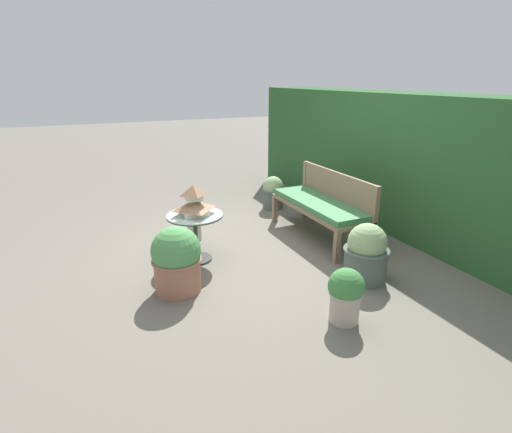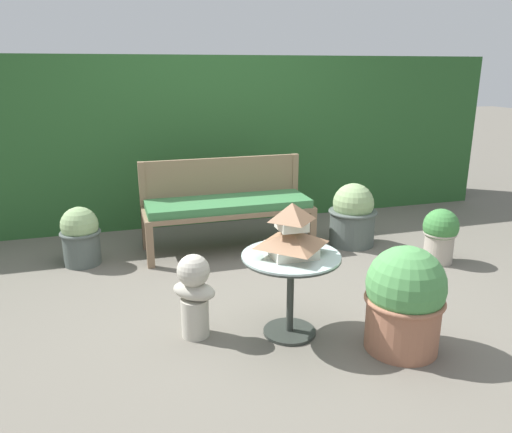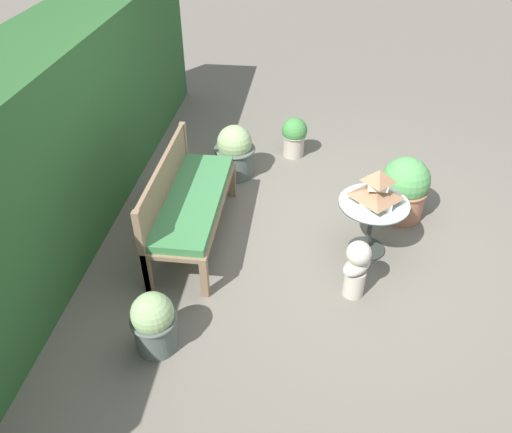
{
  "view_description": "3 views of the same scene",
  "coord_description": "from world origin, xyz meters",
  "views": [
    {
      "loc": [
        3.86,
        -1.56,
        1.91
      ],
      "look_at": [
        0.11,
        0.17,
        0.46
      ],
      "focal_mm": 28.0,
      "sensor_mm": 36.0,
      "label": 1
    },
    {
      "loc": [
        -1.07,
        -3.1,
        1.61
      ],
      "look_at": [
        -0.06,
        0.25,
        0.56
      ],
      "focal_mm": 35.0,
      "sensor_mm": 36.0,
      "label": 2
    },
    {
      "loc": [
        -3.61,
        0.12,
        2.99
      ],
      "look_at": [
        -0.24,
        0.52,
        0.42
      ],
      "focal_mm": 35.0,
      "sensor_mm": 36.0,
      "label": 3
    }
  ],
  "objects": [
    {
      "name": "ground",
      "position": [
        0.0,
        0.0,
        0.0
      ],
      "size": [
        30.0,
        30.0,
        0.0
      ],
      "primitive_type": "plane",
      "color": "#666056"
    },
    {
      "name": "pagoda_birdhouse",
      "position": [
        -0.06,
        -0.47,
        0.66
      ],
      "size": [
        0.35,
        0.35,
        0.32
      ],
      "color": "silver",
      "rests_on": "patio_table"
    },
    {
      "name": "foliage_hedge_back",
      "position": [
        0.0,
        2.39,
        0.86
      ],
      "size": [
        6.4,
        0.87,
        1.73
      ],
      "primitive_type": "cube",
      "color": "#285628",
      "rests_on": "ground"
    },
    {
      "name": "potted_plant_bench_left",
      "position": [
        0.52,
        -0.83,
        0.31
      ],
      "size": [
        0.47,
        0.47,
        0.64
      ],
      "color": "#9E664C",
      "rests_on": "ground"
    },
    {
      "name": "potted_plant_bench_right",
      "position": [
        1.08,
        0.91,
        0.28
      ],
      "size": [
        0.45,
        0.45,
        0.59
      ],
      "color": "#4C5651",
      "rests_on": "ground"
    },
    {
      "name": "potted_plant_patio_mid",
      "position": [
        1.58,
        0.29,
        0.25
      ],
      "size": [
        0.3,
        0.3,
        0.47
      ],
      "color": "#ADA393",
      "rests_on": "ground"
    },
    {
      "name": "bench_backrest",
      "position": [
        -0.07,
        1.35,
        0.59
      ],
      "size": [
        1.51,
        0.06,
        0.81
      ],
      "color": "#7F664C",
      "rests_on": "ground"
    },
    {
      "name": "garden_bust",
      "position": [
        -0.63,
        -0.33,
        0.29
      ],
      "size": [
        0.32,
        0.3,
        0.54
      ],
      "rotation": [
        0.0,
        0.0,
        -0.71
      ],
      "color": "#B7B2A3",
      "rests_on": "ground"
    },
    {
      "name": "patio_table",
      "position": [
        -0.06,
        -0.47,
        0.41
      ],
      "size": [
        0.61,
        0.61,
        0.53
      ],
      "color": "#2D332D",
      "rests_on": "ground"
    },
    {
      "name": "garden_bench",
      "position": [
        -0.07,
        1.1,
        0.4
      ],
      "size": [
        1.51,
        0.53,
        0.47
      ],
      "color": "#7F664C",
      "rests_on": "ground"
    },
    {
      "name": "potted_plant_table_near",
      "position": [
        -1.34,
        1.12,
        0.25
      ],
      "size": [
        0.34,
        0.34,
        0.5
      ],
      "color": "#4C5651",
      "rests_on": "ground"
    }
  ]
}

